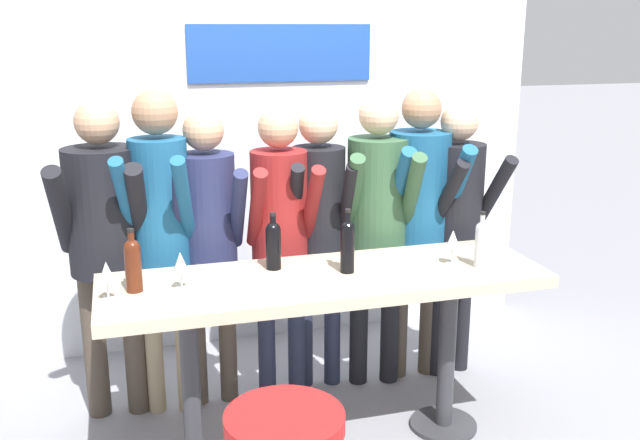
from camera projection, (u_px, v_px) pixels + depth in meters
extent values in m
cube|color=silver|center=(262.00, 132.00, 4.71)|extent=(3.76, 0.10, 2.85)
cube|color=#1E479E|center=(281.00, 53.00, 4.55)|extent=(1.20, 0.02, 0.36)
cube|color=beige|center=(326.00, 281.00, 3.46)|extent=(2.16, 0.65, 0.06)
cylinder|color=#333338|center=(191.00, 382.00, 3.39)|extent=(0.09, 0.09, 0.88)
cylinder|color=#333338|center=(447.00, 348.00, 3.75)|extent=(0.09, 0.09, 0.88)
cylinder|color=#333338|center=(443.00, 424.00, 3.87)|extent=(0.36, 0.36, 0.02)
cylinder|color=red|center=(284.00, 423.00, 2.66)|extent=(0.46, 0.46, 0.07)
cylinder|color=#473D33|center=(95.00, 344.00, 3.90)|extent=(0.12, 0.12, 0.84)
cylinder|color=#473D33|center=(135.00, 341.00, 3.94)|extent=(0.12, 0.12, 0.84)
cylinder|color=black|center=(104.00, 211.00, 3.72)|extent=(0.42, 0.42, 0.66)
sphere|color=tan|center=(97.00, 122.00, 3.60)|extent=(0.23, 0.23, 0.23)
cylinder|color=black|center=(61.00, 211.00, 3.52)|extent=(0.13, 0.41, 0.52)
cylinder|color=black|center=(138.00, 208.00, 3.59)|extent=(0.13, 0.41, 0.52)
cylinder|color=gray|center=(153.00, 339.00, 3.93)|extent=(0.10, 0.10, 0.86)
cylinder|color=gray|center=(184.00, 338.00, 3.94)|extent=(0.10, 0.10, 0.86)
cylinder|color=#19517A|center=(160.00, 203.00, 3.73)|extent=(0.36, 0.36, 0.68)
sphere|color=#9E7556|center=(155.00, 112.00, 3.61)|extent=(0.23, 0.23, 0.23)
cylinder|color=#19517A|center=(126.00, 202.00, 3.55)|extent=(0.15, 0.40, 0.52)
cylinder|color=#19517A|center=(184.00, 201.00, 3.57)|extent=(0.15, 0.40, 0.52)
cylinder|color=#473D33|center=(197.00, 337.00, 4.02)|extent=(0.10, 0.10, 0.81)
cylinder|color=#473D33|center=(227.00, 334.00, 4.06)|extent=(0.10, 0.10, 0.81)
cylinder|color=#23284C|center=(207.00, 212.00, 3.85)|extent=(0.33, 0.33, 0.64)
sphere|color=tan|center=(203.00, 130.00, 3.74)|extent=(0.22, 0.22, 0.22)
cylinder|color=#23284C|center=(180.00, 213.00, 3.66)|extent=(0.09, 0.38, 0.49)
cylinder|color=#23284C|center=(238.00, 209.00, 3.73)|extent=(0.09, 0.38, 0.49)
cylinder|color=#23283D|center=(266.00, 331.00, 4.10)|extent=(0.10, 0.10, 0.81)
cylinder|color=#23283D|center=(296.00, 328.00, 4.14)|extent=(0.10, 0.10, 0.81)
cylinder|color=maroon|center=(279.00, 208.00, 3.93)|extent=(0.32, 0.32, 0.64)
sphere|color=tan|center=(278.00, 127.00, 3.81)|extent=(0.22, 0.22, 0.22)
cylinder|color=maroon|center=(257.00, 209.00, 3.74)|extent=(0.09, 0.38, 0.49)
cylinder|color=maroon|center=(312.00, 205.00, 3.80)|extent=(0.09, 0.38, 0.49)
cylinder|color=#23283D|center=(305.00, 322.00, 4.23)|extent=(0.10, 0.10, 0.81)
cylinder|color=#23283D|center=(332.00, 320.00, 4.25)|extent=(0.10, 0.10, 0.81)
cylinder|color=black|center=(318.00, 203.00, 4.05)|extent=(0.35, 0.35, 0.64)
sphere|color=#D6AD89|center=(318.00, 125.00, 3.93)|extent=(0.22, 0.22, 0.22)
cylinder|color=black|center=(296.00, 202.00, 3.87)|extent=(0.13, 0.38, 0.49)
cylinder|color=black|center=(348.00, 201.00, 3.91)|extent=(0.13, 0.38, 0.49)
cylinder|color=black|center=(359.00, 318.00, 4.26)|extent=(0.11, 0.11, 0.84)
cylinder|color=black|center=(390.00, 317.00, 4.28)|extent=(0.11, 0.11, 0.84)
cylinder|color=#335638|center=(377.00, 196.00, 4.07)|extent=(0.40, 0.40, 0.66)
sphere|color=#D6AD89|center=(379.00, 115.00, 3.95)|extent=(0.23, 0.23, 0.23)
cylinder|color=#335638|center=(353.00, 195.00, 3.89)|extent=(0.15, 0.40, 0.51)
cylinder|color=#335638|center=(412.00, 193.00, 3.92)|extent=(0.15, 0.40, 0.51)
cylinder|color=#473D33|center=(399.00, 311.00, 4.35)|extent=(0.11, 0.11, 0.85)
cylinder|color=#473D33|center=(429.00, 308.00, 4.38)|extent=(0.11, 0.11, 0.85)
cylinder|color=#19517A|center=(419.00, 189.00, 4.17)|extent=(0.39, 0.39, 0.67)
sphere|color=#9E7556|center=(422.00, 109.00, 4.04)|extent=(0.23, 0.23, 0.23)
cylinder|color=#19517A|center=(399.00, 188.00, 3.97)|extent=(0.12, 0.40, 0.52)
cylinder|color=#19517A|center=(457.00, 186.00, 4.03)|extent=(0.12, 0.40, 0.52)
cylinder|color=black|center=(437.00, 313.00, 4.37)|extent=(0.10, 0.10, 0.81)
cylinder|color=black|center=(462.00, 309.00, 4.43)|extent=(0.10, 0.10, 0.81)
cylinder|color=black|center=(456.00, 197.00, 4.21)|extent=(0.35, 0.35, 0.64)
sphere|color=#D6AD89|center=(459.00, 122.00, 4.10)|extent=(0.22, 0.22, 0.22)
cylinder|color=black|center=(447.00, 197.00, 4.01)|extent=(0.11, 0.38, 0.49)
cylinder|color=black|center=(493.00, 193.00, 4.11)|extent=(0.11, 0.38, 0.49)
cylinder|color=black|center=(347.00, 250.00, 3.46)|extent=(0.07, 0.07, 0.22)
sphere|color=black|center=(348.00, 228.00, 3.43)|extent=(0.07, 0.07, 0.07)
cylinder|color=black|center=(348.00, 220.00, 3.42)|extent=(0.03, 0.03, 0.08)
cylinder|color=black|center=(348.00, 211.00, 3.41)|extent=(0.03, 0.03, 0.02)
cylinder|color=#B7BCC1|center=(481.00, 248.00, 3.54)|extent=(0.06, 0.06, 0.20)
sphere|color=#B7BCC1|center=(482.00, 228.00, 3.51)|extent=(0.06, 0.06, 0.06)
cylinder|color=#B7BCC1|center=(482.00, 222.00, 3.50)|extent=(0.02, 0.02, 0.07)
cylinder|color=black|center=(483.00, 213.00, 3.49)|extent=(0.03, 0.03, 0.01)
cylinder|color=#4C1E0F|center=(133.00, 270.00, 3.21)|extent=(0.07, 0.07, 0.21)
sphere|color=#4C1E0F|center=(132.00, 248.00, 3.18)|extent=(0.07, 0.07, 0.07)
cylinder|color=#4C1E0F|center=(131.00, 240.00, 3.17)|extent=(0.03, 0.03, 0.07)
cylinder|color=black|center=(131.00, 230.00, 3.16)|extent=(0.03, 0.03, 0.02)
cylinder|color=black|center=(273.00, 249.00, 3.51)|extent=(0.08, 0.08, 0.20)
sphere|color=black|center=(273.00, 230.00, 3.48)|extent=(0.08, 0.08, 0.08)
cylinder|color=black|center=(273.00, 223.00, 3.47)|extent=(0.03, 0.03, 0.07)
cylinder|color=black|center=(273.00, 214.00, 3.46)|extent=(0.03, 0.03, 0.01)
cylinder|color=silver|center=(182.00, 288.00, 3.26)|extent=(0.06, 0.06, 0.01)
cylinder|color=silver|center=(181.00, 279.00, 3.25)|extent=(0.01, 0.01, 0.08)
cone|color=silver|center=(180.00, 262.00, 3.23)|extent=(0.07, 0.07, 0.09)
cylinder|color=silver|center=(109.00, 299.00, 3.13)|extent=(0.06, 0.06, 0.01)
cylinder|color=silver|center=(108.00, 290.00, 3.12)|extent=(0.01, 0.01, 0.08)
cone|color=silver|center=(106.00, 271.00, 3.10)|extent=(0.07, 0.07, 0.09)
cylinder|color=silver|center=(452.00, 263.00, 3.61)|extent=(0.06, 0.06, 0.01)
cylinder|color=silver|center=(452.00, 255.00, 3.60)|extent=(0.01, 0.01, 0.08)
cone|color=silver|center=(453.00, 239.00, 3.57)|extent=(0.07, 0.07, 0.09)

